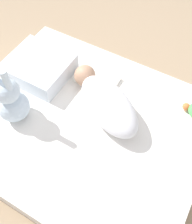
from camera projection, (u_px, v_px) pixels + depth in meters
ground_plane at (85, 140)px, 1.53m from camera, size 12.00×12.00×0.00m
bed_mattress at (85, 131)px, 1.44m from camera, size 1.24×1.02×0.21m
burp_cloth at (97, 79)px, 1.49m from camera, size 0.24×0.15×0.02m
swaddled_baby at (106, 102)px, 1.32m from camera, size 0.50×0.38×0.16m
pillow at (39, 67)px, 1.49m from camera, size 0.34×0.30×0.11m
bunny_plush at (11, 101)px, 1.27m from camera, size 0.16×0.16×0.35m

